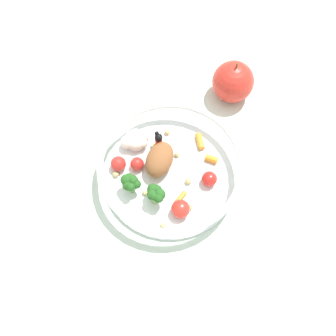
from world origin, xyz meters
TOP-DOWN VIEW (x-y plane):
  - ground_plane at (0.00, 0.00)m, footprint 2.40×2.40m
  - food_container at (-0.01, 0.01)m, footprint 0.26×0.26m
  - loose_apple at (0.06, 0.22)m, footprint 0.08×0.08m

SIDE VIEW (x-z plane):
  - ground_plane at x=0.00m, z-range 0.00..0.00m
  - food_container at x=-0.01m, z-range 0.00..0.06m
  - loose_apple at x=0.06m, z-range -0.01..0.09m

